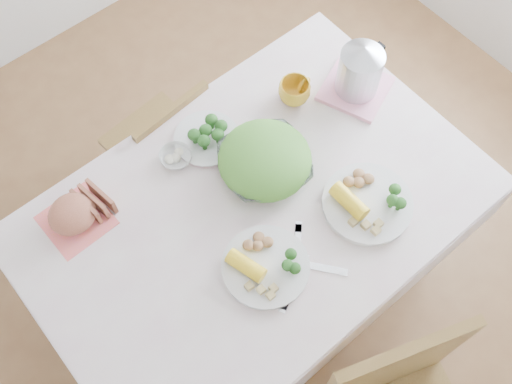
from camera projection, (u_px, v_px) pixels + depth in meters
floor at (255, 282)px, 2.66m from camera, size 3.60×3.60×0.00m
dining_table at (255, 251)px, 2.33m from camera, size 1.40×0.90×0.75m
tablecloth at (255, 208)px, 1.99m from camera, size 1.50×1.00×0.01m
chair_far at (155, 132)px, 2.47m from camera, size 0.39×0.39×0.79m
salad_bowl at (265, 164)px, 2.02m from camera, size 0.37×0.37×0.07m
dinner_plate_left at (266, 267)px, 1.88m from camera, size 0.30×0.30×0.02m
dinner_plate_right at (367, 204)px, 1.98m from camera, size 0.38×0.38×0.03m
broccoli_plate at (207, 139)px, 2.09m from camera, size 0.27×0.27×0.02m
napkin at (76, 220)px, 1.96m from camera, size 0.21×0.21×0.00m
bread_loaf at (72, 213)px, 1.91m from camera, size 0.20×0.20×0.09m
fruit_bowl at (176, 157)px, 2.05m from camera, size 0.11×0.11×0.04m
yellow_mug at (294, 92)px, 2.14m from camera, size 0.13×0.13×0.09m
pink_tray at (355, 89)px, 2.20m from camera, size 0.29×0.29×0.02m
electric_kettle at (360, 69)px, 2.10m from camera, size 0.18×0.18×0.22m
fork_left at (315, 267)px, 1.89m from camera, size 0.15×0.18×0.00m
fork_right at (297, 250)px, 1.91m from camera, size 0.14×0.15×0.00m
knife at (295, 281)px, 1.86m from camera, size 0.19×0.11×0.00m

